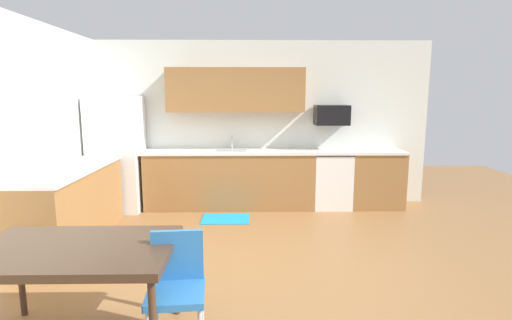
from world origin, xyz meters
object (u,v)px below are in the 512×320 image
at_px(refrigerator, 117,154).
at_px(dining_table, 75,255).
at_px(chair_near_table, 177,282).
at_px(microwave, 332,115).
at_px(oven_range, 331,180).

relative_size(refrigerator, dining_table, 1.29).
bearing_deg(refrigerator, chair_near_table, -66.15).
xyz_separation_m(refrigerator, dining_table, (0.84, -3.50, -0.21)).
height_order(refrigerator, dining_table, refrigerator).
height_order(microwave, dining_table, microwave).
bearing_deg(dining_table, refrigerator, 103.45).
bearing_deg(refrigerator, microwave, 3.00).
bearing_deg(chair_near_table, oven_range, 62.84).
distance_m(microwave, chair_near_table, 4.29).
xyz_separation_m(refrigerator, oven_range, (3.43, 0.08, -0.45)).
height_order(oven_range, microwave, microwave).
bearing_deg(dining_table, chair_near_table, -3.93).
relative_size(oven_range, dining_table, 0.65).
relative_size(oven_range, microwave, 1.69).
height_order(refrigerator, oven_range, refrigerator).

